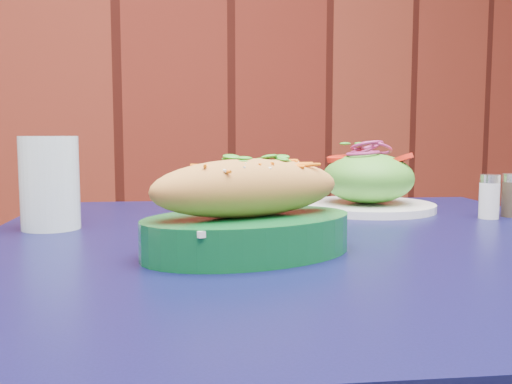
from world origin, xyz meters
name	(u,v)px	position (x,y,z in m)	size (l,w,h in m)	color
cafe_table	(304,308)	(0.00, 1.68, 0.66)	(1.00, 1.00, 0.75)	black
banh_mi_basket	(249,213)	(-0.10, 1.62, 0.79)	(0.25, 0.18, 0.11)	#0B5626
salad_plate	(368,184)	(0.22, 1.86, 0.79)	(0.22, 0.22, 0.11)	white
water_glass	(50,183)	(-0.28, 1.87, 0.81)	(0.08, 0.08, 0.12)	silver
salt_shaker	(489,197)	(0.33, 1.71, 0.78)	(0.03, 0.03, 0.07)	white
pepper_shaker	(512,195)	(0.38, 1.71, 0.78)	(0.03, 0.03, 0.07)	#3F3326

